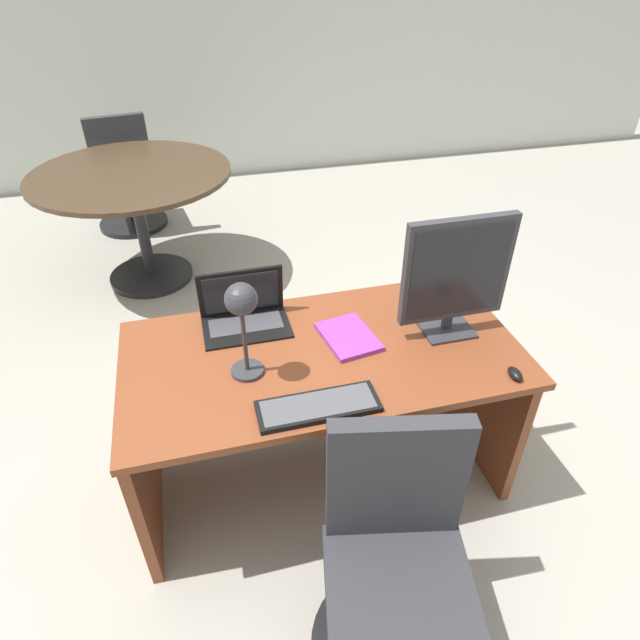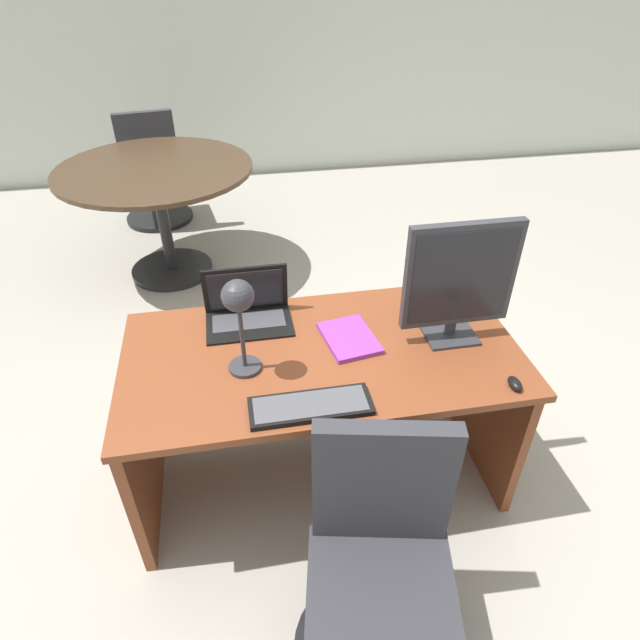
% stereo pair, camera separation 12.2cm
% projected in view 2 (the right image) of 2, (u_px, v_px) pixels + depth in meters
% --- Properties ---
extents(ground, '(12.00, 12.00, 0.00)m').
position_uv_depth(ground, '(282.00, 298.00, 3.68)').
color(ground, gray).
extents(back_wall, '(10.00, 0.10, 2.80)m').
position_uv_depth(back_wall, '(242.00, 20.00, 4.84)').
color(back_wall, silver).
rests_on(back_wall, ground).
extents(desk, '(1.52, 0.78, 0.73)m').
position_uv_depth(desk, '(319.00, 386.00, 2.23)').
color(desk, brown).
rests_on(desk, ground).
extents(monitor, '(0.43, 0.16, 0.49)m').
position_uv_depth(monitor, '(460.00, 279.00, 1.97)').
color(monitor, '#2D2D33').
rests_on(monitor, desk).
extents(laptop, '(0.35, 0.23, 0.22)m').
position_uv_depth(laptop, '(247.00, 304.00, 2.20)').
color(laptop, black).
rests_on(laptop, desk).
extents(keyboard, '(0.41, 0.14, 0.02)m').
position_uv_depth(keyboard, '(310.00, 406.00, 1.80)').
color(keyboard, black).
rests_on(keyboard, desk).
extents(mouse, '(0.04, 0.07, 0.03)m').
position_uv_depth(mouse, '(515.00, 384.00, 1.88)').
color(mouse, black).
rests_on(mouse, desk).
extents(desk_lamp, '(0.12, 0.14, 0.39)m').
position_uv_depth(desk_lamp, '(239.00, 308.00, 1.79)').
color(desk_lamp, '#2D2D33').
rests_on(desk_lamp, desk).
extents(book, '(0.23, 0.28, 0.02)m').
position_uv_depth(book, '(349.00, 338.00, 2.11)').
color(book, purple).
rests_on(book, desk).
extents(office_chair, '(0.56, 0.57, 0.90)m').
position_uv_depth(office_chair, '(380.00, 583.00, 1.71)').
color(office_chair, black).
rests_on(office_chair, ground).
extents(meeting_table, '(1.29, 1.29, 0.79)m').
position_uv_depth(meeting_table, '(159.00, 194.00, 3.61)').
color(meeting_table, black).
rests_on(meeting_table, ground).
extents(meeting_chair_near, '(0.56, 0.56, 0.96)m').
position_uv_depth(meeting_chair_near, '(153.00, 179.00, 4.42)').
color(meeting_chair_near, black).
rests_on(meeting_chair_near, ground).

